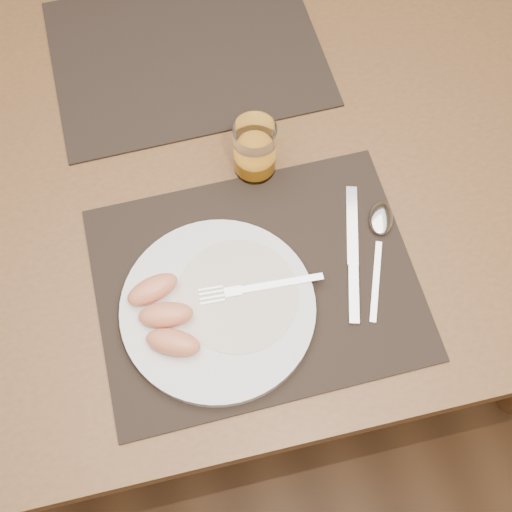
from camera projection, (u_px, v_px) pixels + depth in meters
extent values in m
plane|color=brown|center=(234.00, 318.00, 1.68)|extent=(5.00, 5.00, 0.00)
cube|color=brown|center=(219.00, 165.00, 1.02)|extent=(1.40, 0.90, 0.04)
cylinder|color=brown|center=(444.00, 76.00, 1.57)|extent=(0.06, 0.06, 0.71)
cube|color=black|center=(256.00, 283.00, 0.91)|extent=(0.46, 0.36, 0.00)
cube|color=black|center=(187.00, 53.00, 1.09)|extent=(0.46, 0.36, 0.00)
cylinder|color=white|center=(218.00, 308.00, 0.89)|extent=(0.27, 0.27, 0.02)
cylinder|color=white|center=(237.00, 295.00, 0.88)|extent=(0.17, 0.17, 0.00)
cube|color=silver|center=(283.00, 283.00, 0.89)|extent=(0.12, 0.02, 0.00)
cube|color=silver|center=(233.00, 292.00, 0.88)|extent=(0.03, 0.02, 0.00)
cube|color=silver|center=(212.00, 295.00, 0.88)|extent=(0.04, 0.03, 0.00)
cube|color=silver|center=(352.00, 225.00, 0.95)|extent=(0.05, 0.13, 0.00)
cube|color=silver|center=(354.00, 293.00, 0.90)|extent=(0.04, 0.09, 0.01)
cube|color=silver|center=(376.00, 281.00, 0.91)|extent=(0.05, 0.12, 0.00)
ellipsoid|color=silver|center=(381.00, 218.00, 0.95)|extent=(0.05, 0.07, 0.01)
cylinder|color=white|center=(255.00, 149.00, 0.95)|extent=(0.06, 0.06, 0.10)
cylinder|color=orange|center=(255.00, 160.00, 0.98)|extent=(0.05, 0.05, 0.03)
ellipsoid|color=#E7875E|center=(173.00, 342.00, 0.84)|extent=(0.08, 0.06, 0.03)
ellipsoid|color=#E7875E|center=(166.00, 315.00, 0.86)|extent=(0.08, 0.04, 0.03)
ellipsoid|color=#E7875E|center=(153.00, 289.00, 0.87)|extent=(0.08, 0.05, 0.03)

